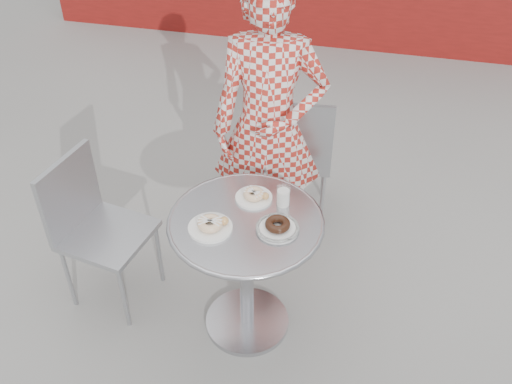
% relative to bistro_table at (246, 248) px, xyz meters
% --- Properties ---
extents(ground, '(60.00, 60.00, 0.00)m').
position_rel_bistro_table_xyz_m(ground, '(-0.03, 0.03, -0.56)').
color(ground, gray).
rests_on(ground, ground).
extents(bistro_table, '(0.74, 0.74, 0.74)m').
position_rel_bistro_table_xyz_m(bistro_table, '(0.00, 0.00, 0.00)').
color(bistro_table, silver).
rests_on(bistro_table, ground).
extents(chair_far, '(0.48, 0.49, 0.93)m').
position_rel_bistro_table_xyz_m(chair_far, '(0.06, 0.98, -0.28)').
color(chair_far, '#A2A5AA').
rests_on(chair_far, ground).
extents(chair_left, '(0.48, 0.48, 0.87)m').
position_rel_bistro_table_xyz_m(chair_left, '(-0.77, 0.05, -0.29)').
color(chair_left, '#A2A5AA').
rests_on(chair_left, ground).
extents(seated_person, '(0.66, 0.48, 1.69)m').
position_rel_bistro_table_xyz_m(seated_person, '(-0.03, 0.64, 0.28)').
color(seated_person, '#AA231A').
rests_on(seated_person, ground).
extents(plate_far, '(0.18, 0.18, 0.05)m').
position_rel_bistro_table_xyz_m(plate_far, '(0.00, 0.16, 0.20)').
color(plate_far, white).
rests_on(plate_far, bistro_table).
extents(plate_near, '(0.20, 0.20, 0.05)m').
position_rel_bistro_table_xyz_m(plate_near, '(-0.14, -0.09, 0.20)').
color(plate_near, white).
rests_on(plate_near, bistro_table).
extents(plate_checker, '(0.20, 0.20, 0.05)m').
position_rel_bistro_table_xyz_m(plate_checker, '(0.16, -0.03, 0.20)').
color(plate_checker, white).
rests_on(plate_checker, bistro_table).
extents(milk_cup, '(0.06, 0.06, 0.10)m').
position_rel_bistro_table_xyz_m(milk_cup, '(0.14, 0.15, 0.23)').
color(milk_cup, white).
rests_on(milk_cup, bistro_table).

